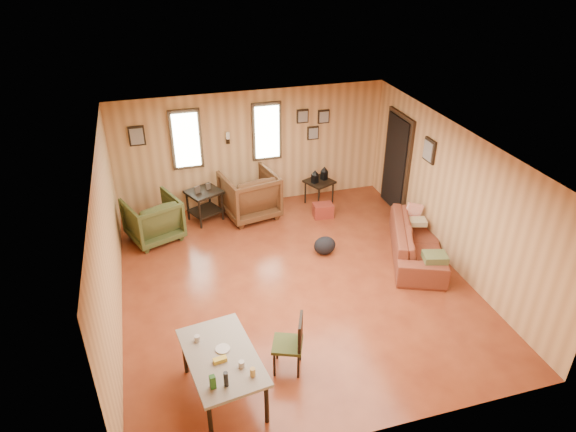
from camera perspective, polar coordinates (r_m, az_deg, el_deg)
name	(u,v)px	position (r m, az deg, el deg)	size (l,w,h in m)	color
room	(300,210)	(8.15, 1.39, 0.69)	(5.54, 6.04, 2.44)	brown
sofa	(418,236)	(9.28, 14.24, -2.11)	(2.09, 0.61, 0.82)	brown
recliner_brown	(250,193)	(10.24, -4.30, 2.60)	(1.00, 0.93, 1.03)	#4B2C16
recliner_green	(153,217)	(9.78, -14.80, -0.12)	(0.89, 0.83, 0.91)	#3B431E
end_table	(204,200)	(10.22, -9.27, 1.75)	(0.79, 0.77, 0.78)	black
side_table	(319,180)	(10.67, 3.51, 4.04)	(0.67, 0.67, 0.81)	black
cooler	(323,210)	(10.36, 3.91, 0.63)	(0.41, 0.31, 0.28)	maroon
backpack	(325,246)	(9.18, 4.10, -3.29)	(0.41, 0.31, 0.34)	black
sofa_pillows	(425,236)	(9.13, 14.93, -2.11)	(0.73, 1.64, 0.33)	#4F5831
dining_table	(222,360)	(6.41, -7.35, -15.57)	(0.98, 1.43, 0.88)	gray
dining_chair	(293,341)	(6.80, 0.51, -13.72)	(0.50, 0.50, 0.85)	#3B431E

